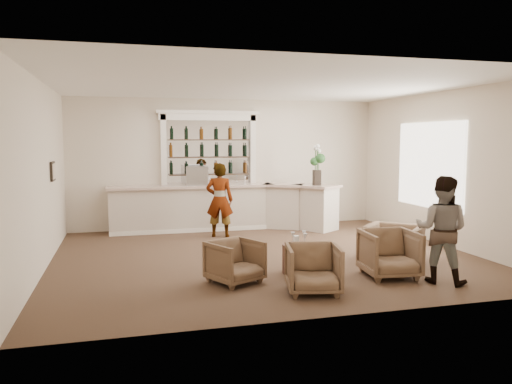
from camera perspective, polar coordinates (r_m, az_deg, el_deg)
ground at (r=9.87m, az=0.98°, el=-7.27°), size 8.00×8.00×0.00m
room_shell at (r=10.33m, az=0.78°, el=6.41°), size 8.04×7.02×3.32m
bar_counter at (r=12.59m, az=-3.49°, el=-1.73°), size 5.72×1.80×1.14m
back_bar_alcove at (r=12.82m, az=-5.38°, el=4.93°), size 2.64×0.25×3.00m
cocktail_table at (r=8.59m, az=5.05°, el=-7.60°), size 0.61×0.61×0.50m
sommelier at (r=11.63m, az=-4.18°, el=-0.93°), size 0.72×0.58×1.73m
guest at (r=8.42m, az=20.45°, el=-4.05°), size 1.04×1.04×1.70m
armchair_left at (r=7.97m, az=-2.41°, el=-7.96°), size 0.99×1.00×0.69m
armchair_center at (r=7.51m, az=6.56°, el=-8.72°), size 0.92×0.94×0.72m
armchair_right at (r=8.58m, az=15.02°, el=-6.81°), size 0.92×0.94×0.79m
armchair_far at (r=9.84m, az=15.53°, el=-5.59°), size 1.33×1.33×0.65m
espresso_machine at (r=12.47m, az=-6.70°, el=1.86°), size 0.61×0.54×0.47m
flower_vase at (r=12.46m, az=6.98°, el=3.38°), size 0.27×0.27×1.00m
wine_glass_bar_left at (r=12.43m, az=-5.43°, el=1.26°), size 0.07×0.07×0.21m
wine_glass_bar_right at (r=12.63m, az=-1.25°, el=1.36°), size 0.07×0.07×0.21m
wine_glass_tbl_a at (r=8.50m, az=4.24°, el=-5.28°), size 0.07×0.07×0.21m
wine_glass_tbl_b at (r=8.62m, az=5.51°, el=-5.13°), size 0.07×0.07×0.21m
wine_glass_tbl_c at (r=8.41m, az=5.63°, el=-5.42°), size 0.07×0.07×0.21m
napkin_holder at (r=8.64m, az=4.62°, el=-5.40°), size 0.08×0.08×0.12m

